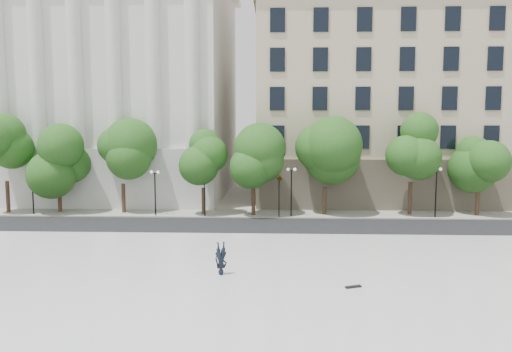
% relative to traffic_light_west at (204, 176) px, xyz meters
% --- Properties ---
extents(ground, '(160.00, 160.00, 0.00)m').
position_rel_traffic_light_west_xyz_m(ground, '(2.45, -22.30, -3.77)').
color(ground, beige).
rests_on(ground, ground).
extents(plaza, '(44.00, 22.00, 0.45)m').
position_rel_traffic_light_west_xyz_m(plaza, '(2.45, -19.30, -3.54)').
color(plaza, silver).
rests_on(plaza, ground).
extents(street, '(60.00, 8.00, 0.02)m').
position_rel_traffic_light_west_xyz_m(street, '(2.45, -4.30, -3.76)').
color(street, black).
rests_on(street, ground).
extents(far_sidewalk, '(60.00, 4.00, 0.12)m').
position_rel_traffic_light_west_xyz_m(far_sidewalk, '(2.45, 1.70, -3.71)').
color(far_sidewalk, '#A3A096').
rests_on(far_sidewalk, ground).
extents(building_west, '(31.50, 27.65, 25.60)m').
position_rel_traffic_light_west_xyz_m(building_west, '(-14.55, 16.27, 9.12)').
color(building_west, silver).
rests_on(building_west, ground).
extents(building_east, '(36.00, 26.15, 23.00)m').
position_rel_traffic_light_west_xyz_m(building_east, '(22.45, 16.61, 7.37)').
color(building_east, '#B9AE8D').
rests_on(building_east, ground).
extents(traffic_light_west, '(0.62, 1.95, 4.27)m').
position_rel_traffic_light_west_xyz_m(traffic_light_west, '(0.00, 0.00, 0.00)').
color(traffic_light_west, black).
rests_on(traffic_light_west, ground).
extents(traffic_light_east, '(1.06, 1.89, 4.25)m').
position_rel_traffic_light_west_xyz_m(traffic_light_east, '(6.64, 0.00, -0.02)').
color(traffic_light_east, black).
rests_on(traffic_light_east, ground).
extents(person_lying, '(1.18, 1.87, 0.48)m').
position_rel_traffic_light_west_xyz_m(person_lying, '(3.45, -18.21, -3.08)').
color(person_lying, black).
rests_on(person_lying, plaza).
extents(skateboard, '(0.85, 0.49, 0.09)m').
position_rel_traffic_light_west_xyz_m(skateboard, '(10.13, -20.03, -3.28)').
color(skateboard, black).
rests_on(skateboard, plaza).
extents(street_trees, '(47.43, 5.37, 7.98)m').
position_rel_traffic_light_west_xyz_m(street_trees, '(1.49, 1.39, 1.35)').
color(street_trees, '#382619').
rests_on(street_trees, ground).
extents(lamp_posts, '(37.14, 0.28, 4.54)m').
position_rel_traffic_light_west_xyz_m(lamp_posts, '(2.37, 0.30, -0.80)').
color(lamp_posts, black).
rests_on(lamp_posts, ground).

